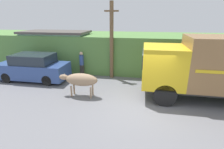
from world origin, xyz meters
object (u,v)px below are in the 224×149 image
(brown_cow, at_px, (81,80))
(utility_pole, at_px, (112,40))
(cargo_truck, at_px, (216,66))
(pedestrian_on_hill, at_px, (82,63))
(parked_suv, at_px, (33,68))

(brown_cow, height_order, utility_pole, utility_pole)
(cargo_truck, bearing_deg, pedestrian_on_hill, 163.42)
(brown_cow, xyz_separation_m, pedestrian_on_hill, (-1.08, 3.22, 0.06))
(cargo_truck, distance_m, utility_pole, 6.23)
(cargo_truck, xyz_separation_m, parked_suv, (-10.64, 1.16, -0.95))
(pedestrian_on_hill, relative_size, utility_pole, 0.35)
(parked_suv, relative_size, utility_pole, 0.91)
(cargo_truck, xyz_separation_m, pedestrian_on_hill, (-7.75, 2.51, -0.81))
(brown_cow, relative_size, parked_suv, 0.46)
(parked_suv, relative_size, pedestrian_on_hill, 2.60)
(pedestrian_on_hill, height_order, utility_pole, utility_pole)
(pedestrian_on_hill, bearing_deg, brown_cow, 129.45)
(parked_suv, xyz_separation_m, utility_pole, (5.03, 1.43, 1.76))
(brown_cow, distance_m, pedestrian_on_hill, 3.40)
(parked_suv, height_order, pedestrian_on_hill, parked_suv)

